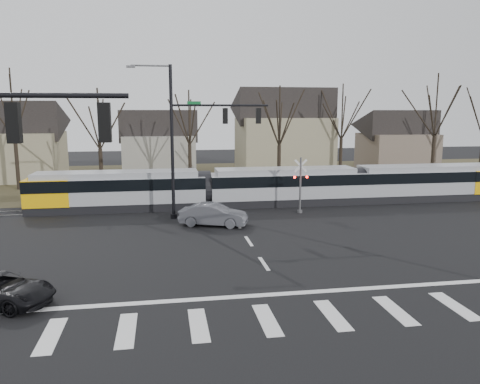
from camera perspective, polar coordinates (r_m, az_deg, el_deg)
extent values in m
plane|color=black|center=(20.82, 4.14, -10.44)|extent=(140.00, 140.00, 0.00)
cube|color=#38331E|center=(51.69, -4.19, 1.76)|extent=(140.00, 28.00, 0.01)
cube|color=silver|center=(17.03, -22.07, -15.92)|extent=(0.60, 2.60, 0.01)
cube|color=silver|center=(16.67, -13.67, -16.04)|extent=(0.60, 2.60, 0.01)
cube|color=silver|center=(16.65, -5.08, -15.82)|extent=(0.60, 2.60, 0.01)
cube|color=silver|center=(16.97, 3.33, -15.28)|extent=(0.60, 2.60, 0.01)
cube|color=silver|center=(17.62, 11.22, -14.48)|extent=(0.60, 2.60, 0.01)
cube|color=silver|center=(18.55, 18.37, -13.52)|extent=(0.60, 2.60, 0.01)
cube|color=silver|center=(19.74, 24.70, -12.50)|extent=(0.60, 2.60, 0.01)
cube|color=silver|center=(19.19, 5.42, -12.24)|extent=(28.00, 0.35, 0.01)
cube|color=silver|center=(22.66, 2.94, -8.71)|extent=(0.18, 2.00, 0.01)
cube|color=silver|center=(26.41, 1.07, -6.01)|extent=(0.18, 2.00, 0.01)
cube|color=silver|center=(30.22, -0.31, -3.97)|extent=(0.18, 2.00, 0.01)
cube|color=silver|center=(34.07, -1.38, -2.39)|extent=(0.18, 2.00, 0.01)
cube|color=silver|center=(37.96, -2.23, -1.14)|extent=(0.18, 2.00, 0.01)
cube|color=silver|center=(41.87, -2.92, -0.11)|extent=(0.18, 2.00, 0.01)
cube|color=silver|center=(45.79, -3.49, 0.73)|extent=(0.18, 2.00, 0.01)
cube|color=silver|center=(49.72, -3.98, 1.45)|extent=(0.18, 2.00, 0.01)
cube|color=#59595E|center=(35.13, -1.63, -1.98)|extent=(90.00, 0.12, 0.06)
cube|color=#59595E|center=(36.49, -1.93, -1.54)|extent=(90.00, 0.12, 0.06)
cube|color=gray|center=(35.61, -14.67, 0.15)|extent=(12.72, 2.74, 2.86)
cube|color=black|center=(35.52, -14.71, 1.06)|extent=(12.74, 2.78, 0.83)
cube|color=#FFB707|center=(36.35, -22.22, 0.07)|extent=(3.13, 2.80, 1.91)
cube|color=gray|center=(36.68, 5.52, 0.70)|extent=(11.74, 2.74, 2.86)
cube|color=black|center=(36.59, 5.53, 1.59)|extent=(11.76, 2.78, 0.83)
cube|color=gray|center=(41.53, 22.05, 1.08)|extent=(12.72, 2.74, 2.86)
cube|color=black|center=(41.45, 22.10, 1.87)|extent=(12.74, 2.78, 0.83)
imported|color=#54555C|center=(29.83, -3.26, -2.78)|extent=(4.19, 5.24, 1.42)
cube|color=black|center=(13.52, -25.87, 7.59)|extent=(0.32, 0.32, 1.05)
sphere|color=#FF0C07|center=(13.52, -25.98, 8.99)|extent=(0.22, 0.22, 0.22)
cube|color=black|center=(13.07, -16.17, 8.14)|extent=(0.32, 0.32, 1.05)
sphere|color=#FF0C07|center=(13.07, -16.24, 9.58)|extent=(0.22, 0.22, 0.22)
cylinder|color=black|center=(31.56, -8.28, 5.88)|extent=(0.22, 0.22, 10.20)
cylinder|color=black|center=(32.26, -8.06, -2.92)|extent=(0.44, 0.44, 0.30)
cylinder|color=black|center=(31.73, -2.41, 10.51)|extent=(6.50, 0.14, 0.14)
cube|color=#0C5926|center=(31.56, -5.63, 10.75)|extent=(0.90, 0.03, 0.22)
cube|color=black|center=(31.77, -1.82, 9.25)|extent=(0.32, 0.32, 1.05)
sphere|color=#FF0C07|center=(31.76, -1.82, 9.85)|extent=(0.22, 0.22, 0.22)
cube|color=black|center=(32.15, 2.26, 9.26)|extent=(0.32, 0.32, 1.05)
sphere|color=#FF0C07|center=(32.15, 2.26, 9.84)|extent=(0.22, 0.22, 0.22)
cube|color=#59595B|center=(31.66, -13.18, 14.66)|extent=(0.55, 0.22, 0.14)
cylinder|color=#59595B|center=(33.62, 7.36, 0.82)|extent=(0.14, 0.14, 4.00)
cylinder|color=#59595B|center=(33.96, 7.29, -2.35)|extent=(0.36, 0.36, 0.20)
cube|color=silver|center=(33.43, 7.42, 3.19)|extent=(0.95, 0.04, 0.95)
cube|color=silver|center=(33.43, 7.42, 3.19)|extent=(0.95, 0.04, 0.95)
cube|color=black|center=(33.53, 7.39, 1.83)|extent=(1.00, 0.10, 0.12)
sphere|color=#FF0C07|center=(33.33, 6.68, 1.80)|extent=(0.18, 0.18, 0.18)
sphere|color=#FF0C07|center=(33.59, 8.16, 1.83)|extent=(0.18, 0.18, 0.18)
cube|color=gray|center=(55.36, -25.57, 3.96)|extent=(9.00, 8.00, 5.00)
cube|color=gray|center=(55.20, -9.80, 4.50)|extent=(8.00, 7.00, 4.50)
cube|color=gray|center=(53.89, 5.28, 5.54)|extent=(10.00, 8.00, 6.50)
cube|color=brown|center=(61.32, 18.51, 4.65)|extent=(8.00, 7.00, 4.50)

